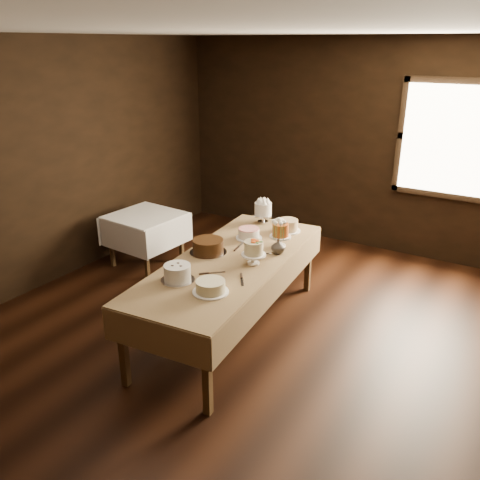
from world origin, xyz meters
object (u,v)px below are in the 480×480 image
display_table (231,265)px  flower_vase (278,246)px  cake_cream (211,287)px  cake_server_b (242,282)px  cake_lattice (249,234)px  cake_meringue (263,213)px  cake_flowers (254,254)px  cake_swirl (177,273)px  cake_server_c (240,245)px  cake_chocolate (208,247)px  cake_server_d (264,254)px  cake_server_e (183,264)px  side_table (145,220)px  cake_speckled (288,226)px  cake_server_a (217,273)px  cake_caramel (280,236)px

display_table → flower_vase: 0.51m
cake_cream → cake_server_b: (0.13, 0.30, -0.05)m
cake_lattice → flower_vase: bearing=-22.9°
cake_meringue → cake_server_b: (0.60, -1.43, -0.11)m
cake_lattice → cake_flowers: bearing=-55.5°
cake_swirl → cake_server_c: size_ratio=1.34×
display_table → cake_chocolate: 0.30m
cake_server_d → cake_server_e: size_ratio=1.00×
display_table → side_table: (-1.80, 0.79, -0.12)m
cake_speckled → cake_swirl: size_ratio=0.86×
cake_speckled → cake_swirl: 1.63m
display_table → cake_chocolate: (-0.27, 0.02, 0.13)m
cake_meringue → cake_server_a: bearing=-77.6°
cake_lattice → cake_server_a: 0.90m
cake_chocolate → cake_server_d: (0.48, 0.27, -0.06)m
side_table → cake_cream: (2.02, -1.44, 0.23)m
side_table → cake_server_a: bearing=-30.8°
display_table → cake_server_b: 0.50m
cake_server_e → cake_cream: bearing=-34.7°
display_table → cake_meringue: cake_meringue is taller
cake_server_b → side_table: bearing=-153.1°
cake_lattice → cake_flowers: (0.37, -0.53, 0.05)m
cake_server_a → cake_server_b: size_ratio=1.00×
flower_vase → cake_server_e: bearing=-131.5°
side_table → display_table: bearing=-23.7°
cake_server_b → cake_server_d: size_ratio=1.00×
cake_meringue → cake_swirl: size_ratio=0.77×
cake_chocolate → cake_server_c: cake_chocolate is taller
cake_lattice → cake_server_c: 0.22m
cake_caramel → cake_swirl: cake_caramel is taller
cake_swirl → cake_lattice: bearing=89.3°
side_table → cake_lattice: bearing=-7.8°
cake_meringue → flower_vase: cake_meringue is taller
side_table → cake_server_d: cake_server_d is taller
display_table → cake_meringue: bearing=103.0°
display_table → cake_server_d: bearing=53.0°
cake_cream → cake_server_c: 1.05m
cake_flowers → side_table: bearing=159.5°
cake_meringue → cake_lattice: size_ratio=0.83×
cake_meringue → cake_chocolate: bearing=-91.3°
cake_speckled → cake_server_b: cake_speckled is taller
cake_speckled → cake_server_e: 1.38m
side_table → cake_server_a: (1.86, -1.11, 0.18)m
cake_meringue → cake_swirl: 1.71m
cake_chocolate → cake_cream: bearing=-53.6°
cake_caramel → cake_cream: bearing=-91.3°
cake_lattice → cake_server_d: size_ratio=1.25×
display_table → cake_swirl: cake_swirl is taller
cake_flowers → cake_server_c: cake_flowers is taller
cake_lattice → cake_server_b: 1.04m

